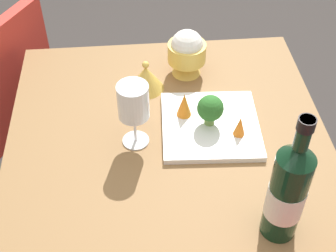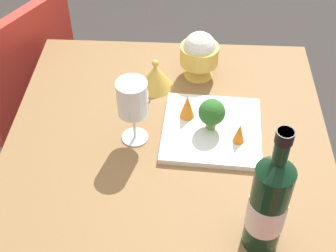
{
  "view_description": "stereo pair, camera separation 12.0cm",
  "coord_description": "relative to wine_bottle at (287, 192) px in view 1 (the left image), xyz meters",
  "views": [
    {
      "loc": [
        -0.08,
        -0.86,
        1.62
      ],
      "look_at": [
        0.0,
        0.0,
        0.78
      ],
      "focal_mm": 50.97,
      "sensor_mm": 36.0,
      "label": 1
    },
    {
      "loc": [
        0.04,
        -0.86,
        1.62
      ],
      "look_at": [
        0.0,
        0.0,
        0.78
      ],
      "focal_mm": 50.97,
      "sensor_mm": 36.0,
      "label": 2
    }
  ],
  "objects": [
    {
      "name": "dining_table",
      "position": [
        -0.21,
        0.31,
        -0.23
      ],
      "size": [
        0.82,
        0.82,
        0.75
      ],
      "color": "olive",
      "rests_on": "ground_plane"
    },
    {
      "name": "wine_bottle",
      "position": [
        0.0,
        0.0,
        0.0
      ],
      "size": [
        0.08,
        0.08,
        0.32
      ],
      "color": "black",
      "rests_on": "dining_table"
    },
    {
      "name": "wine_glass",
      "position": [
        -0.29,
        0.29,
        0.0
      ],
      "size": [
        0.08,
        0.08,
        0.18
      ],
      "color": "white",
      "rests_on": "dining_table"
    },
    {
      "name": "rice_bowl",
      "position": [
        -0.13,
        0.56,
        -0.05
      ],
      "size": [
        0.11,
        0.11,
        0.14
      ],
      "color": "gold",
      "rests_on": "dining_table"
    },
    {
      "name": "rice_bowl_lid",
      "position": [
        -0.25,
        0.5,
        -0.09
      ],
      "size": [
        0.1,
        0.1,
        0.09
      ],
      "color": "gold",
      "rests_on": "dining_table"
    },
    {
      "name": "serving_plate",
      "position": [
        -0.1,
        0.32,
        -0.12
      ],
      "size": [
        0.26,
        0.26,
        0.02
      ],
      "rotation": [
        0.0,
        0.0,
        -0.06
      ],
      "color": "white",
      "rests_on": "dining_table"
    },
    {
      "name": "broccoli_floret",
      "position": [
        -0.1,
        0.32,
        -0.06
      ],
      "size": [
        0.07,
        0.07,
        0.09
      ],
      "color": "#729E4C",
      "rests_on": "serving_plate"
    },
    {
      "name": "carrot_garnish_left",
      "position": [
        -0.16,
        0.36,
        -0.08
      ],
      "size": [
        0.04,
        0.04,
        0.07
      ],
      "color": "orange",
      "rests_on": "serving_plate"
    },
    {
      "name": "carrot_garnish_right",
      "position": [
        -0.03,
        0.28,
        -0.08
      ],
      "size": [
        0.03,
        0.03,
        0.06
      ],
      "color": "orange",
      "rests_on": "serving_plate"
    }
  ]
}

